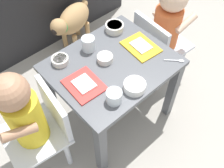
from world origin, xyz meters
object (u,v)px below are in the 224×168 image
Objects in this scene: food_tray_left at (84,85)px; water_cup_left at (89,45)px; dining_table at (112,75)px; seated_child_right at (166,24)px; veggie_bowl_near at (135,86)px; dog at (72,20)px; veggie_bowl_far at (115,27)px; cereal_bowl_left_side at (60,60)px; food_tray_right at (141,46)px; water_cup_right at (114,97)px; cereal_bowl_right_side at (105,58)px; spoon_by_left_tray at (176,61)px; seated_child_left at (28,116)px.

water_cup_left reaches higher than food_tray_left.
food_tray_left is (-0.18, -0.02, 0.09)m from dining_table.
seated_child_right reaches higher than veggie_bowl_near.
water_cup_left reaches higher than dog.
veggie_bowl_far is 1.21× the size of cereal_bowl_left_side.
food_tray_right is 2.60× the size of water_cup_left.
water_cup_right is (-0.14, -0.17, 0.11)m from dining_table.
cereal_bowl_right_side is at bearing 58.05° from water_cup_right.
dining_table is at bearing -82.04° from water_cup_left.
seated_child_right reaches higher than spoon_by_left_tray.
dining_table is 0.27m from veggie_bowl_far.
veggie_bowl_far is 0.23m from cereal_bowl_right_side.
dining_table is 7.32× the size of spoon_by_left_tray.
water_cup_left is at bearing 127.08° from spoon_by_left_tray.
food_tray_right is 0.27m from water_cup_left.
water_cup_left reaches higher than dining_table.
dining_table is 7.96× the size of water_cup_left.
water_cup_right is 0.34m from cereal_bowl_left_side.
seated_child_left is 0.45m from water_cup_left.
cereal_bowl_left_side is at bearing 26.62° from seated_child_left.
veggie_bowl_far is 0.41m from veggie_bowl_near.
veggie_bowl_near is (-0.03, -0.18, 0.11)m from dining_table.
dog is at bearing 66.61° from water_cup_right.
dog is at bearing 111.15° from seated_child_right.
food_tray_left is 0.18m from cereal_bowl_right_side.
veggie_bowl_near reaches higher than food_tray_left.
seated_child_left is at bearing -153.38° from cereal_bowl_left_side.
dog is 0.62m from water_cup_left.
cereal_bowl_left_side is at bearing -129.34° from dog.
dog is 2.05× the size of food_tray_right.
seated_child_left reaches higher than veggie_bowl_far.
veggie_bowl_far is (0.63, 0.14, 0.05)m from seated_child_left.
cereal_bowl_right_side reaches higher than dog.
food_tray_left is 0.47m from spoon_by_left_tray.
water_cup_right reaches higher than cereal_bowl_left_side.
food_tray_right is 0.27m from veggie_bowl_near.
dining_table is 3.27× the size of food_tray_left.
seated_child_right is 6.79× the size of veggie_bowl_near.
food_tray_right is (0.37, -0.00, 0.00)m from food_tray_left.
veggie_bowl_far is at bearing 100.57° from spoon_by_left_tray.
cereal_bowl_right_side reaches higher than food_tray_left.
water_cup_left is at bearing -115.16° from dog.
water_cup_right is (-0.36, -0.83, 0.27)m from dog.
water_cup_left is at bearing -173.83° from veggie_bowl_far.
water_cup_left reaches higher than veggie_bowl_near.
food_tray_right is (-0.03, -0.67, 0.25)m from dog.
seated_child_right reaches higher than food_tray_left.
seated_child_right reaches higher than cereal_bowl_right_side.
seated_child_left is 3.87× the size of food_tray_left.
water_cup_right is 0.39m from spoon_by_left_tray.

